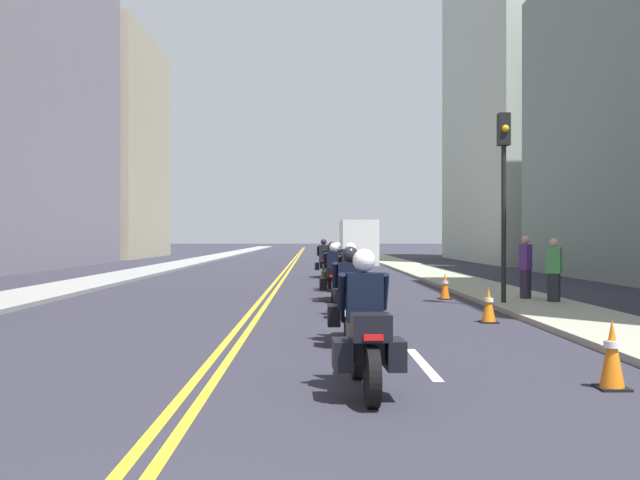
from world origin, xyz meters
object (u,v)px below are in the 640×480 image
Objects in this scene: motorcycle_2 at (351,287)px; traffic_light_near at (504,174)px; motorcycle_3 at (334,277)px; motorcycle_4 at (332,270)px; motorcycle_6 at (324,262)px; traffic_cone_1 at (612,354)px; motorcycle_1 at (350,304)px; parked_truck at (358,244)px; pedestrian_1 at (554,271)px; motorcycle_0 at (365,335)px; traffic_cone_0 at (489,305)px; traffic_cone_2 at (445,286)px; motorcycle_5 at (337,267)px; pedestrian_0 at (526,268)px.

traffic_light_near is (3.92, 1.95, 2.67)m from motorcycle_2.
motorcycle_3 is 3.62m from motorcycle_4.
motorcycle_6 reaches higher than traffic_cone_1.
motorcycle_1 is 33.27m from parked_truck.
pedestrian_1 is at bearing -13.10° from motorcycle_3.
traffic_light_near reaches higher than motorcycle_0.
traffic_cone_2 is at bearing 88.54° from traffic_cone_0.
traffic_light_near is 0.74× the size of parked_truck.
motorcycle_3 is 0.97× the size of motorcycle_4.
motorcycle_3 is at bearing 87.73° from motorcycle_0.
pedestrian_1 reaches higher than motorcycle_2.
traffic_cone_0 is at bearing -88.81° from parked_truck.
motorcycle_6 is at bearing 92.70° from motorcycle_2.
motorcycle_3 is 2.76× the size of traffic_cone_2.
pedestrian_0 is (4.73, -7.49, 0.29)m from motorcycle_5.
motorcycle_5 is at bearing 72.65° from pedestrian_0.
traffic_cone_1 is at bearing -91.46° from traffic_cone_2.
motorcycle_1 reaches higher than traffic_cone_1.
motorcycle_1 reaches higher than motorcycle_3.
motorcycle_2 is at bearing -124.72° from traffic_cone_2.
motorcycle_3 is at bearing 122.98° from pedestrian_0.
traffic_light_near is 27.56m from parked_truck.
pedestrian_0 reaches higher than motorcycle_1.
parked_truck is at bearing 46.25° from pedestrian_0.
motorcycle_2 reaches higher than motorcycle_5.
traffic_cone_1 is at bearing -91.46° from traffic_cone_0.
traffic_cone_2 is 2.28m from pedestrian_0.
pedestrian_1 is at bearing 23.98° from motorcycle_2.
motorcycle_6 is at bearing 101.15° from traffic_cone_0.
motorcycle_2 is at bearing -153.52° from traffic_light_near.
motorcycle_1 is 7.57m from traffic_light_near.
motorcycle_0 reaches higher than motorcycle_4.
motorcycle_1 is 2.68× the size of traffic_cone_1.
motorcycle_6 is 21.99m from traffic_cone_1.
traffic_cone_0 is 0.98× the size of traffic_cone_2.
traffic_cone_1 is 0.48× the size of pedestrian_1.
motorcycle_0 is at bearing -90.15° from motorcycle_1.
motorcycle_4 is (0.06, 3.62, 0.01)m from motorcycle_3.
traffic_cone_1 is at bearing -72.60° from motorcycle_3.
motorcycle_6 is 3.06× the size of traffic_cone_2.
motorcycle_0 is at bearing -93.70° from parked_truck.
motorcycle_5 is 9.83m from traffic_light_near.
pedestrian_0 is at bearing -4.48° from motorcycle_3.
motorcycle_2 is 2.98m from traffic_cone_0.
traffic_cone_0 is (3.09, -15.69, -0.30)m from motorcycle_6.
pedestrian_1 is (2.50, 3.29, 0.52)m from traffic_cone_0.
motorcycle_3 reaches higher than motorcycle_5.
motorcycle_5 is at bearing 155.59° from pedestrian_1.
motorcycle_2 is at bearing -88.04° from motorcycle_6.
motorcycle_4 is at bearing 92.77° from motorcycle_2.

